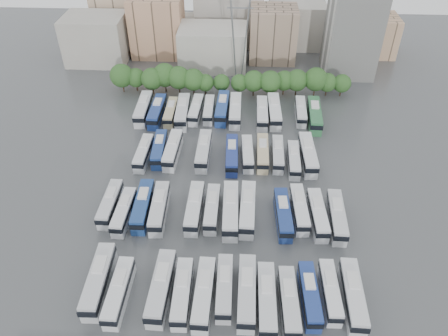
# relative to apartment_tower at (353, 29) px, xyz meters

# --- Properties ---
(ground) EXTENTS (220.00, 220.00, 0.00)m
(ground) POSITION_rel_apartment_tower_xyz_m (-34.00, -58.00, -13.00)
(ground) COLOR #424447
(ground) RESTS_ON ground
(tree_line) EXTENTS (65.46, 7.86, 8.21)m
(tree_line) POSITION_rel_apartment_tower_xyz_m (-35.66, -15.89, -8.53)
(tree_line) COLOR black
(tree_line) RESTS_ON ground
(city_buildings) EXTENTS (102.00, 35.00, 20.00)m
(city_buildings) POSITION_rel_apartment_tower_xyz_m (-41.46, 13.86, -5.13)
(city_buildings) COLOR #9E998E
(city_buildings) RESTS_ON ground
(apartment_tower) EXTENTS (14.00, 14.00, 26.00)m
(apartment_tower) POSITION_rel_apartment_tower_xyz_m (0.00, 0.00, 0.00)
(apartment_tower) COLOR silver
(apartment_tower) RESTS_ON ground
(electricity_pylon) EXTENTS (9.00, 6.91, 33.83)m
(electricity_pylon) POSITION_rel_apartment_tower_xyz_m (-32.00, -8.00, 5.66)
(electricity_pylon) COLOR slate
(electricity_pylon) RESTS_ON ground
(bus_r0_s1) EXTENTS (3.15, 13.16, 4.11)m
(bus_r0_s1) POSITION_rel_apartment_tower_xyz_m (-52.39, -80.98, -10.98)
(bus_r0_s1) COLOR silver
(bus_r0_s1) RESTS_ON ground
(bus_r0_s2) EXTENTS (2.75, 11.81, 3.69)m
(bus_r0_s2) POSITION_rel_apartment_tower_xyz_m (-48.76, -82.81, -11.19)
(bus_r0_s2) COLOR silver
(bus_r0_s2) RESTS_ON ground
(bus_r0_s4) EXTENTS (3.16, 12.93, 4.03)m
(bus_r0_s4) POSITION_rel_apartment_tower_xyz_m (-42.29, -81.74, -11.02)
(bus_r0_s4) COLOR silver
(bus_r0_s4) RESTS_ON ground
(bus_r0_s5) EXTENTS (2.77, 11.74, 3.67)m
(bus_r0_s5) POSITION_rel_apartment_tower_xyz_m (-38.89, -82.47, -11.20)
(bus_r0_s5) COLOR silver
(bus_r0_s5) RESTS_ON ground
(bus_r0_s6) EXTENTS (2.98, 12.36, 3.86)m
(bus_r0_s6) POSITION_rel_apartment_tower_xyz_m (-35.52, -82.57, -11.11)
(bus_r0_s6) COLOR silver
(bus_r0_s6) RESTS_ON ground
(bus_r0_s7) EXTENTS (2.61, 11.37, 3.56)m
(bus_r0_s7) POSITION_rel_apartment_tower_xyz_m (-32.41, -81.10, -11.25)
(bus_r0_s7) COLOR silver
(bus_r0_s7) RESTS_ON ground
(bus_r0_s8) EXTENTS (2.86, 12.64, 3.96)m
(bus_r0_s8) POSITION_rel_apartment_tower_xyz_m (-28.92, -81.94, -11.06)
(bus_r0_s8) COLOR silver
(bus_r0_s8) RESTS_ON ground
(bus_r0_s9) EXTENTS (2.78, 12.34, 3.87)m
(bus_r0_s9) POSITION_rel_apartment_tower_xyz_m (-25.86, -83.14, -11.10)
(bus_r0_s9) COLOR silver
(bus_r0_s9) RESTS_ON ground
(bus_r0_s10) EXTENTS (2.95, 11.76, 3.66)m
(bus_r0_s10) POSITION_rel_apartment_tower_xyz_m (-22.47, -83.32, -11.20)
(bus_r0_s10) COLOR silver
(bus_r0_s10) RESTS_ON ground
(bus_r0_s11) EXTENTS (2.88, 11.38, 3.54)m
(bus_r0_s11) POSITION_rel_apartment_tower_xyz_m (-19.20, -81.90, -11.26)
(bus_r0_s11) COLOR navy
(bus_r0_s11) RESTS_ON ground
(bus_r0_s12) EXTENTS (2.56, 10.93, 3.42)m
(bus_r0_s12) POSITION_rel_apartment_tower_xyz_m (-15.91, -80.98, -11.32)
(bus_r0_s12) COLOR white
(bus_r0_s12) RESTS_ON ground
(bus_r0_s13) EXTENTS (3.03, 12.58, 3.93)m
(bus_r0_s13) POSITION_rel_apartment_tower_xyz_m (-12.59, -81.75, -11.07)
(bus_r0_s13) COLOR silver
(bus_r0_s13) RESTS_ON ground
(bus_r1_s0) EXTENTS (2.63, 11.40, 3.57)m
(bus_r1_s0) POSITION_rel_apartment_tower_xyz_m (-55.25, -63.00, -11.25)
(bus_r1_s0) COLOR silver
(bus_r1_s0) RESTS_ON ground
(bus_r1_s1) EXTENTS (2.77, 11.15, 3.48)m
(bus_r1_s1) POSITION_rel_apartment_tower_xyz_m (-52.13, -65.03, -11.29)
(bus_r1_s1) COLOR silver
(bus_r1_s1) RESTS_ON ground
(bus_r1_s2) EXTENTS (2.99, 12.46, 3.89)m
(bus_r1_s2) POSITION_rel_apartment_tower_xyz_m (-48.84, -63.48, -11.09)
(bus_r1_s2) COLOR navy
(bus_r1_s2) RESTS_ON ground
(bus_r1_s3) EXTENTS (3.05, 12.38, 3.86)m
(bus_r1_s3) POSITION_rel_apartment_tower_xyz_m (-45.63, -63.89, -11.10)
(bus_r1_s3) COLOR silver
(bus_r1_s3) RESTS_ON ground
(bus_r1_s5) EXTENTS (2.86, 12.30, 3.85)m
(bus_r1_s5) POSITION_rel_apartment_tower_xyz_m (-38.98, -63.50, -11.11)
(bus_r1_s5) COLOR silver
(bus_r1_s5) RESTS_ON ground
(bus_r1_s6) EXTENTS (2.56, 11.36, 3.56)m
(bus_r1_s6) POSITION_rel_apartment_tower_xyz_m (-35.65, -63.39, -11.25)
(bus_r1_s6) COLOR silver
(bus_r1_s6) RESTS_ON ground
(bus_r1_s7) EXTENTS (3.20, 13.34, 4.16)m
(bus_r1_s7) POSITION_rel_apartment_tower_xyz_m (-32.14, -63.89, -10.96)
(bus_r1_s7) COLOR silver
(bus_r1_s7) RESTS_ON ground
(bus_r1_s8) EXTENTS (3.15, 12.91, 4.03)m
(bus_r1_s8) POSITION_rel_apartment_tower_xyz_m (-28.94, -63.37, -11.02)
(bus_r1_s8) COLOR silver
(bus_r1_s8) RESTS_ON ground
(bus_r1_s10) EXTENTS (3.14, 11.97, 3.72)m
(bus_r1_s10) POSITION_rel_apartment_tower_xyz_m (-22.32, -64.31, -11.17)
(bus_r1_s10) COLOR navy
(bus_r1_s10) RESTS_ON ground
(bus_r1_s11) EXTENTS (3.05, 11.67, 3.63)m
(bus_r1_s11) POSITION_rel_apartment_tower_xyz_m (-19.17, -62.68, -11.22)
(bus_r1_s11) COLOR silver
(bus_r1_s11) RESTS_ON ground
(bus_r1_s12) EXTENTS (3.09, 11.86, 3.69)m
(bus_r1_s12) POSITION_rel_apartment_tower_xyz_m (-15.88, -64.01, -11.19)
(bus_r1_s12) COLOR white
(bus_r1_s12) RESTS_ON ground
(bus_r1_s13) EXTENTS (3.04, 12.20, 3.80)m
(bus_r1_s13) POSITION_rel_apartment_tower_xyz_m (-12.43, -64.43, -11.13)
(bus_r1_s13) COLOR silver
(bus_r1_s13) RESTS_ON ground
(bus_r2_s1) EXTENTS (2.75, 11.28, 3.52)m
(bus_r2_s1) POSITION_rel_apartment_tower_xyz_m (-52.08, -46.42, -11.27)
(bus_r2_s1) COLOR silver
(bus_r2_s1) RESTS_ON ground
(bus_r2_s2) EXTENTS (3.06, 11.77, 3.66)m
(bus_r2_s2) POSITION_rel_apartment_tower_xyz_m (-48.83, -44.89, -11.20)
(bus_r2_s2) COLOR navy
(bus_r2_s2) RESTS_ON ground
(bus_r2_s3) EXTENTS (3.19, 12.41, 3.86)m
(bus_r2_s3) POSITION_rel_apartment_tower_xyz_m (-45.75, -45.20, -11.10)
(bus_r2_s3) COLOR silver
(bus_r2_s3) RESTS_ON ground
(bus_r2_s5) EXTENTS (2.88, 12.58, 3.94)m
(bus_r2_s5) POSITION_rel_apartment_tower_xyz_m (-38.86, -45.16, -11.07)
(bus_r2_s5) COLOR silver
(bus_r2_s5) RESTS_ON ground
(bus_r2_s7) EXTENTS (2.97, 12.17, 3.80)m
(bus_r2_s7) POSITION_rel_apartment_tower_xyz_m (-32.54, -46.34, -11.14)
(bus_r2_s7) COLOR navy
(bus_r2_s7) RESTS_ON ground
(bus_r2_s8) EXTENTS (2.93, 11.07, 3.44)m
(bus_r2_s8) POSITION_rel_apartment_tower_xyz_m (-29.12, -45.44, -11.31)
(bus_r2_s8) COLOR silver
(bus_r2_s8) RESTS_ON ground
(bus_r2_s9) EXTENTS (2.60, 11.57, 3.62)m
(bus_r2_s9) POSITION_rel_apartment_tower_xyz_m (-25.79, -45.18, -11.22)
(bus_r2_s9) COLOR #CAB78B
(bus_r2_s9) RESTS_ON ground
(bus_r2_s10) EXTENTS (2.64, 11.20, 3.50)m
(bus_r2_s10) POSITION_rel_apartment_tower_xyz_m (-22.44, -45.32, -11.28)
(bus_r2_s10) COLOR silver
(bus_r2_s10) RESTS_ON ground
(bus_r2_s11) EXTENTS (2.61, 11.03, 3.45)m
(bus_r2_s11) POSITION_rel_apartment_tower_xyz_m (-19.08, -47.21, -11.31)
(bus_r2_s11) COLOR silver
(bus_r2_s11) RESTS_ON ground
(bus_r2_s12) EXTENTS (3.30, 13.19, 4.11)m
(bus_r2_s12) POSITION_rel_apartment_tower_xyz_m (-15.90, -45.53, -10.98)
(bus_r2_s12) COLOR silver
(bus_r2_s12) RESTS_ON ground
(bus_r3_s0) EXTENTS (3.12, 13.26, 4.14)m
(bus_r3_s0) POSITION_rel_apartment_tower_xyz_m (-55.69, -28.12, -10.97)
(bus_r3_s0) COLOR silver
(bus_r3_s0) RESTS_ON ground
(bus_r3_s1) EXTENTS (3.08, 12.84, 4.01)m
(bus_r3_s1) POSITION_rel_apartment_tower_xyz_m (-52.05, -29.09, -11.03)
(bus_r3_s1) COLOR navy
(bus_r3_s1) RESTS_ON ground
(bus_r3_s2) EXTENTS (2.44, 11.07, 3.47)m
(bus_r3_s2) POSITION_rel_apartment_tower_xyz_m (-48.60, -28.87, -11.30)
(bus_r3_s2) COLOR tan
(bus_r3_s2) RESTS_ON ground
(bus_r3_s3) EXTENTS (3.39, 13.50, 4.21)m
(bus_r3_s3) POSITION_rel_apartment_tower_xyz_m (-45.56, -29.11, -10.94)
(bus_r3_s3) COLOR silver
(bus_r3_s3) RESTS_ON ground
(bus_r3_s4) EXTENTS (3.09, 11.65, 3.62)m
(bus_r3_s4) POSITION_rel_apartment_tower_xyz_m (-42.37, -27.42, -11.22)
(bus_r3_s4) COLOR white
(bus_r3_s4) RESTS_ON ground
(bus_r3_s5) EXTENTS (2.51, 10.96, 3.43)m
(bus_r3_s5) POSITION_rel_apartment_tower_xyz_m (-39.11, -27.15, -11.32)
(bus_r3_s5) COLOR silver
(bus_r3_s5) RESTS_ON ground
(bus_r3_s6) EXTENTS (3.23, 13.16, 4.11)m
(bus_r3_s6) POSITION_rel_apartment_tower_xyz_m (-35.71, -26.77, -10.98)
(bus_r3_s6) COLOR navy
(bus_r3_s6) RESTS_ON ground
(bus_r3_s7) EXTENTS (2.89, 13.17, 4.13)m
(bus_r3_s7) POSITION_rel_apartment_tower_xyz_m (-32.35, -27.71, -10.97)
(bus_r3_s7) COLOR silver
(bus_r3_s7) RESTS_ON ground
(bus_r3_s9) EXTENTS (2.78, 12.53, 3.93)m
(bus_r3_s9) POSITION_rel_apartment_tower_xyz_m (-25.62, -28.61, -11.07)
(bus_r3_s9) COLOR silver
(bus_r3_s9) RESTS_ON ground
(bus_r3_s10) EXTENTS (3.26, 13.43, 4.19)m
(bus_r3_s10) POSITION_rel_apartment_tower_xyz_m (-22.55, -27.65, -10.94)
(bus_r3_s10) COLOR white
(bus_r3_s10) RESTS_ON ground
(bus_r3_s12) EXTENTS (2.84, 11.41, 3.56)m
(bus_r3_s12) POSITION_rel_apartment_tower_xyz_m (-15.82, -26.88, -11.25)
(bus_r3_s12) COLOR silver
(bus_r3_s12) RESTS_ON ground
(bus_r3_s13) EXTENTS (3.53, 13.62, 4.24)m
(bus_r3_s13) POSITION_rel_apartment_tower_xyz_m (-12.64, -29.05, -10.92)
(bus_r3_s13) COLOR #2F6F42
(bus_r3_s13) RESTS_ON ground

